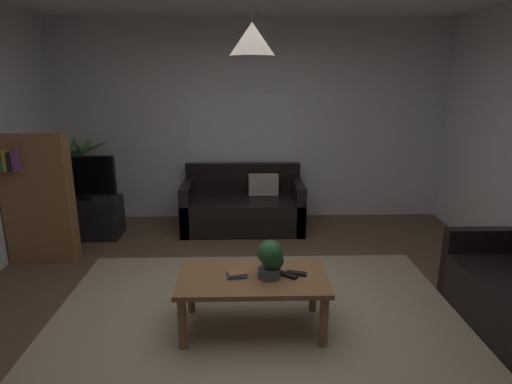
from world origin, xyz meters
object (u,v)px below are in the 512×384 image
at_px(coffee_table, 253,284).
at_px(pendant_lamp, 252,39).
at_px(book_on_table_0, 237,275).
at_px(potted_plant_on_table, 271,258).
at_px(remote_on_table_0, 296,273).
at_px(bookshelf_corner, 38,199).
at_px(tv_stand, 84,217).
at_px(couch_under_window, 243,208).
at_px(remote_on_table_1, 288,275).
at_px(book_on_table_1, 237,273).
at_px(potted_palm_corner, 82,183).
at_px(tv, 79,177).

distance_m(coffee_table, pendant_lamp, 1.84).
xyz_separation_m(book_on_table_0, potted_plant_on_table, (0.27, -0.02, 0.15)).
height_order(remote_on_table_0, bookshelf_corner, bookshelf_corner).
bearing_deg(potted_plant_on_table, remote_on_table_0, 9.75).
bearing_deg(remote_on_table_0, tv_stand, -112.38).
xyz_separation_m(couch_under_window, remote_on_table_1, (0.36, -2.37, 0.20)).
xyz_separation_m(book_on_table_1, remote_on_table_0, (0.47, 0.01, -0.02)).
distance_m(potted_plant_on_table, bookshelf_corner, 2.79).
height_order(bookshelf_corner, pendant_lamp, pendant_lamp).
xyz_separation_m(potted_plant_on_table, potted_palm_corner, (-2.43, 2.64, -0.05)).
height_order(couch_under_window, coffee_table, couch_under_window).
bearing_deg(remote_on_table_1, book_on_table_1, 125.87).
distance_m(potted_palm_corner, pendant_lamp, 3.86).
distance_m(remote_on_table_0, tv_stand, 3.21).
distance_m(book_on_table_0, book_on_table_1, 0.02).
relative_size(couch_under_window, remote_on_table_0, 9.83).
height_order(tv_stand, bookshelf_corner, bookshelf_corner).
relative_size(coffee_table, tv_stand, 1.31).
relative_size(book_on_table_1, remote_on_table_0, 0.88).
distance_m(coffee_table, book_on_table_0, 0.15).
bearing_deg(potted_palm_corner, book_on_table_1, -50.39).
relative_size(book_on_table_1, tv_stand, 0.16).
bearing_deg(coffee_table, tv, 135.29).
bearing_deg(pendant_lamp, book_on_table_0, 178.06).
bearing_deg(bookshelf_corner, pendant_lamp, -31.16).
xyz_separation_m(book_on_table_1, potted_palm_corner, (-2.17, 2.62, 0.08)).
bearing_deg(pendant_lamp, tv_stand, 134.99).
distance_m(book_on_table_1, potted_plant_on_table, 0.29).
bearing_deg(potted_palm_corner, remote_on_table_0, -44.66).
xyz_separation_m(remote_on_table_1, pendant_lamp, (-0.28, 0.01, 1.76)).
distance_m(tv_stand, potted_palm_corner, 0.65).
height_order(coffee_table, book_on_table_1, book_on_table_1).
bearing_deg(couch_under_window, remote_on_table_0, -79.63).
distance_m(book_on_table_1, tv_stand, 2.88).
distance_m(coffee_table, potted_plant_on_table, 0.27).
distance_m(couch_under_window, book_on_table_0, 2.37).
height_order(couch_under_window, potted_palm_corner, potted_palm_corner).
relative_size(couch_under_window, potted_palm_corner, 1.20).
bearing_deg(potted_plant_on_table, potted_palm_corner, 132.60).
relative_size(coffee_table, pendant_lamp, 1.95).
bearing_deg(tv_stand, pendant_lamp, -45.01).
height_order(potted_plant_on_table, pendant_lamp, pendant_lamp).
bearing_deg(remote_on_table_1, pendant_lamp, 126.70).
xyz_separation_m(remote_on_table_1, tv_stand, (-2.37, 2.10, -0.22)).
relative_size(potted_plant_on_table, bookshelf_corner, 0.22).
xyz_separation_m(couch_under_window, tv_stand, (-2.01, -0.27, -0.02)).
bearing_deg(potted_plant_on_table, pendant_lamp, 174.54).
relative_size(remote_on_table_0, remote_on_table_1, 1.00).
relative_size(book_on_table_0, potted_plant_on_table, 0.49).
bearing_deg(book_on_table_0, remote_on_table_1, -1.59).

